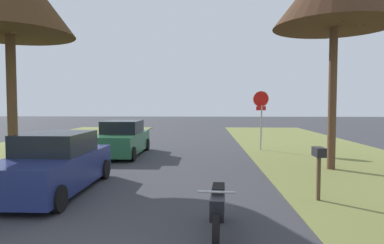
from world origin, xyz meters
name	(u,v)px	position (x,y,z in m)	size (l,w,h in m)	color
stop_sign_far	(261,107)	(4.39, 13.76, 2.18)	(0.81, 0.44, 2.96)	#9EA0A5
parked_sedan_navy	(54,165)	(-2.44, 5.61, 0.72)	(1.96, 4.41, 1.57)	navy
parked_sedan_green	(122,139)	(-2.23, 12.15, 0.72)	(1.96, 4.41, 1.57)	#28663D
parked_motorcycle	(218,208)	(1.83, 2.78, 0.48)	(0.60, 2.05, 0.97)	black
curbside_mailbox	(319,158)	(4.31, 4.90, 1.06)	(0.22, 0.44, 1.27)	brown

